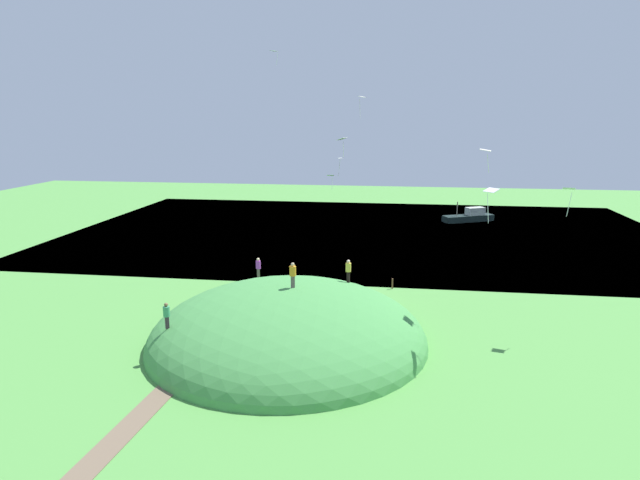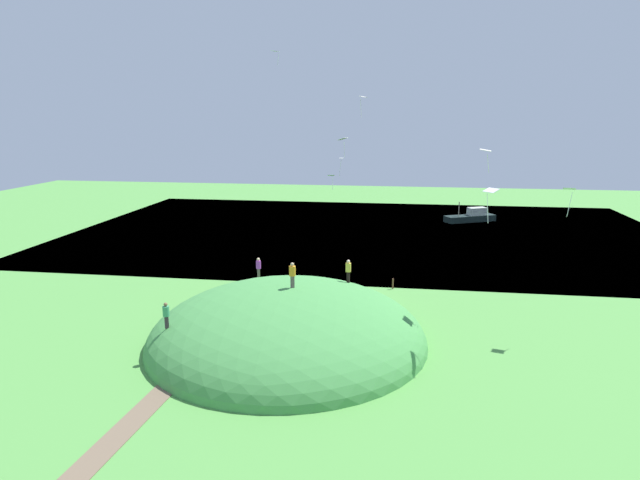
{
  "view_description": "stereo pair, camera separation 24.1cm",
  "coord_description": "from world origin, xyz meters",
  "px_view_note": "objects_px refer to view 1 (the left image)",
  "views": [
    {
      "loc": [
        45.5,
        3.91,
        15.54
      ],
      "look_at": [
        4.56,
        -1.85,
        6.23
      ],
      "focal_mm": 30.97,
      "sensor_mm": 36.0,
      "label": 1
    },
    {
      "loc": [
        45.47,
        4.15,
        15.54
      ],
      "look_at": [
        4.56,
        -1.85,
        6.23
      ],
      "focal_mm": 30.97,
      "sensor_mm": 36.0,
      "label": 2
    }
  ],
  "objects_px": {
    "person_with_child": "(258,265)",
    "person_watching_kites": "(289,282)",
    "person_near_shore": "(166,313)",
    "mooring_post": "(392,284)",
    "kite_2": "(331,176)",
    "kite_4": "(274,52)",
    "person_walking_path": "(348,268)",
    "person_on_hilltop": "(293,272)",
    "kite_5": "(569,191)",
    "kite_1": "(342,140)",
    "kite_3": "(340,160)",
    "kite_0": "(362,98)",
    "boat_on_lake": "(470,217)",
    "kite_6": "(491,193)",
    "kite_7": "(486,151)"
  },
  "relations": [
    {
      "from": "person_walking_path",
      "to": "kite_1",
      "type": "bearing_deg",
      "value": 126.91
    },
    {
      "from": "kite_1",
      "to": "kite_5",
      "type": "relative_size",
      "value": 0.94
    },
    {
      "from": "boat_on_lake",
      "to": "person_watching_kites",
      "type": "distance_m",
      "value": 43.66
    },
    {
      "from": "boat_on_lake",
      "to": "person_on_hilltop",
      "type": "xyz_separation_m",
      "value": [
        48.25,
        -17.98,
        4.27
      ]
    },
    {
      "from": "boat_on_lake",
      "to": "person_walking_path",
      "type": "xyz_separation_m",
      "value": [
        43.93,
        -14.49,
        3.49
      ]
    },
    {
      "from": "person_with_child",
      "to": "person_watching_kites",
      "type": "xyz_separation_m",
      "value": [
        -3.15,
        1.93,
        -2.32
      ]
    },
    {
      "from": "person_near_shore",
      "to": "mooring_post",
      "type": "distance_m",
      "value": 22.58
    },
    {
      "from": "boat_on_lake",
      "to": "person_with_child",
      "type": "height_order",
      "value": "person_with_child"
    },
    {
      "from": "kite_4",
      "to": "kite_5",
      "type": "distance_m",
      "value": 32.68
    },
    {
      "from": "person_on_hilltop",
      "to": "kite_1",
      "type": "relative_size",
      "value": 0.93
    },
    {
      "from": "person_watching_kites",
      "to": "kite_0",
      "type": "xyz_separation_m",
      "value": [
        -13.69,
        5.22,
        16.09
      ]
    },
    {
      "from": "kite_5",
      "to": "kite_6",
      "type": "distance_m",
      "value": 7.38
    },
    {
      "from": "person_walking_path",
      "to": "boat_on_lake",
      "type": "bearing_deg",
      "value": 100.57
    },
    {
      "from": "kite_1",
      "to": "mooring_post",
      "type": "xyz_separation_m",
      "value": [
        5.44,
        5.33,
        -12.81
      ]
    },
    {
      "from": "person_with_child",
      "to": "mooring_post",
      "type": "height_order",
      "value": "person_with_child"
    },
    {
      "from": "boat_on_lake",
      "to": "person_near_shore",
      "type": "distance_m",
      "value": 58.52
    },
    {
      "from": "kite_3",
      "to": "kite_2",
      "type": "bearing_deg",
      "value": 0.3
    },
    {
      "from": "person_near_shore",
      "to": "kite_4",
      "type": "bearing_deg",
      "value": -135.46
    },
    {
      "from": "kite_3",
      "to": "mooring_post",
      "type": "relative_size",
      "value": 2.05
    },
    {
      "from": "person_with_child",
      "to": "person_near_shore",
      "type": "distance_m",
      "value": 11.28
    },
    {
      "from": "person_walking_path",
      "to": "person_with_child",
      "type": "bearing_deg",
      "value": -166.3
    },
    {
      "from": "kite_3",
      "to": "person_with_child",
      "type": "bearing_deg",
      "value": -15.69
    },
    {
      "from": "kite_2",
      "to": "kite_4",
      "type": "bearing_deg",
      "value": -136.24
    },
    {
      "from": "kite_2",
      "to": "mooring_post",
      "type": "xyz_separation_m",
      "value": [
        2.05,
        6.01,
        -9.55
      ]
    },
    {
      "from": "person_walking_path",
      "to": "person_on_hilltop",
      "type": "bearing_deg",
      "value": -100.13
    },
    {
      "from": "person_walking_path",
      "to": "kite_7",
      "type": "distance_m",
      "value": 13.1
    },
    {
      "from": "person_watching_kites",
      "to": "mooring_post",
      "type": "distance_m",
      "value": 9.64
    },
    {
      "from": "person_watching_kites",
      "to": "mooring_post",
      "type": "height_order",
      "value": "person_watching_kites"
    },
    {
      "from": "boat_on_lake",
      "to": "kite_4",
      "type": "height_order",
      "value": "kite_4"
    },
    {
      "from": "person_on_hilltop",
      "to": "person_near_shore",
      "type": "bearing_deg",
      "value": -10.13
    },
    {
      "from": "person_walking_path",
      "to": "kite_0",
      "type": "xyz_separation_m",
      "value": [
        -18.9,
        -0.44,
        13.14
      ]
    },
    {
      "from": "person_on_hilltop",
      "to": "kite_1",
      "type": "xyz_separation_m",
      "value": [
        -18.33,
        1.5,
        8.31
      ]
    },
    {
      "from": "kite_3",
      "to": "kite_5",
      "type": "bearing_deg",
      "value": 42.4
    },
    {
      "from": "person_walking_path",
      "to": "kite_2",
      "type": "distance_m",
      "value": 12.41
    },
    {
      "from": "kite_2",
      "to": "kite_7",
      "type": "height_order",
      "value": "kite_7"
    },
    {
      "from": "boat_on_lake",
      "to": "kite_6",
      "type": "relative_size",
      "value": 3.48
    },
    {
      "from": "boat_on_lake",
      "to": "kite_1",
      "type": "xyz_separation_m",
      "value": [
        29.93,
        -16.48,
        12.58
      ]
    },
    {
      "from": "kite_0",
      "to": "person_near_shore",
      "type": "bearing_deg",
      "value": -20.75
    },
    {
      "from": "person_on_hilltop",
      "to": "kite_6",
      "type": "relative_size",
      "value": 0.79
    },
    {
      "from": "person_on_hilltop",
      "to": "kite_5",
      "type": "height_order",
      "value": "kite_5"
    },
    {
      "from": "boat_on_lake",
      "to": "person_walking_path",
      "type": "bearing_deg",
      "value": -134.42
    },
    {
      "from": "person_with_child",
      "to": "kite_0",
      "type": "height_order",
      "value": "kite_0"
    },
    {
      "from": "person_with_child",
      "to": "person_walking_path",
      "type": "xyz_separation_m",
      "value": [
        2.05,
        7.6,
        0.63
      ]
    },
    {
      "from": "person_on_hilltop",
      "to": "mooring_post",
      "type": "bearing_deg",
      "value": -158.76
    },
    {
      "from": "person_with_child",
      "to": "kite_5",
      "type": "bearing_deg",
      "value": 146.92
    },
    {
      "from": "person_watching_kites",
      "to": "person_walking_path",
      "type": "xyz_separation_m",
      "value": [
        5.21,
        5.67,
        2.95
      ]
    },
    {
      "from": "kite_4",
      "to": "kite_7",
      "type": "bearing_deg",
      "value": 46.32
    },
    {
      "from": "kite_4",
      "to": "kite_7",
      "type": "distance_m",
      "value": 27.63
    },
    {
      "from": "person_on_hilltop",
      "to": "kite_3",
      "type": "xyz_separation_m",
      "value": [
        -23.75,
        0.77,
        5.87
      ]
    },
    {
      "from": "person_with_child",
      "to": "person_walking_path",
      "type": "bearing_deg",
      "value": 137.77
    }
  ]
}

